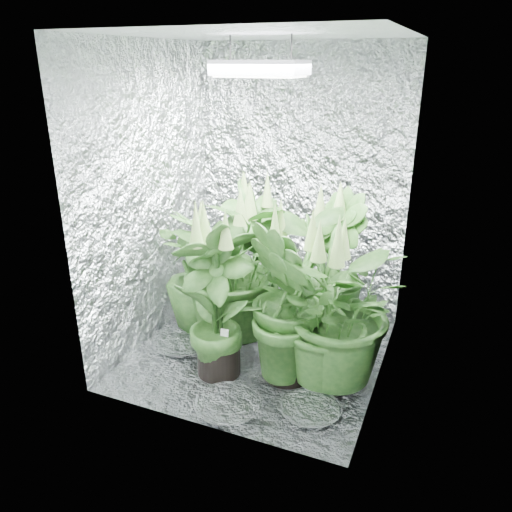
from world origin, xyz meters
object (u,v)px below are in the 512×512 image
at_px(plant_f, 217,299).
at_px(circulation_fan, 359,321).
at_px(grow_lamp, 260,68).
at_px(plant_b, 254,253).
at_px(plant_c, 328,272).
at_px(plant_e, 333,308).
at_px(plant_g, 289,303).
at_px(plant_a, 235,266).
at_px(plant_d, 200,274).

xyz_separation_m(plant_f, circulation_fan, (0.74, 0.72, -0.36)).
height_order(grow_lamp, plant_b, grow_lamp).
distance_m(plant_b, plant_f, 0.81).
distance_m(plant_b, circulation_fan, 0.91).
distance_m(plant_c, plant_e, 0.51).
height_order(plant_b, plant_g, same).
height_order(plant_a, circulation_fan, plant_a).
bearing_deg(plant_a, plant_f, -78.68).
height_order(plant_c, plant_f, plant_c).
bearing_deg(plant_f, plant_d, 129.01).
relative_size(plant_d, plant_f, 0.88).
distance_m(plant_g, circulation_fan, 0.76).
distance_m(plant_f, circulation_fan, 1.09).
xyz_separation_m(plant_a, plant_f, (0.09, -0.47, -0.02)).
xyz_separation_m(plant_g, circulation_fan, (0.32, 0.59, -0.35)).
relative_size(plant_b, plant_d, 1.14).
bearing_deg(circulation_fan, plant_e, -116.31).
distance_m(plant_d, circulation_fan, 1.17).
distance_m(plant_a, plant_c, 0.64).
bearing_deg(plant_d, plant_c, 12.64).
distance_m(plant_a, circulation_fan, 0.95).
bearing_deg(plant_c, circulation_fan, 18.01).
bearing_deg(plant_e, plant_c, 108.07).
distance_m(plant_d, plant_f, 0.58).
relative_size(grow_lamp, plant_f, 0.45).
distance_m(plant_e, plant_g, 0.26).
xyz_separation_m(plant_e, circulation_fan, (0.06, 0.56, -0.36)).
height_order(grow_lamp, plant_d, grow_lamp).
bearing_deg(plant_a, plant_g, -33.58).
xyz_separation_m(plant_c, plant_d, (-0.88, -0.20, -0.08)).
distance_m(plant_f, plant_g, 0.43).
height_order(plant_a, plant_d, plant_a).
bearing_deg(plant_d, plant_e, -15.48).
bearing_deg(circulation_fan, plant_g, -138.75).
xyz_separation_m(plant_c, circulation_fan, (0.22, 0.07, -0.37)).
xyz_separation_m(plant_b, circulation_fan, (0.83, -0.08, -0.36)).
xyz_separation_m(plant_a, plant_g, (0.51, -0.34, -0.03)).
height_order(plant_a, plant_b, plant_a).
relative_size(grow_lamp, plant_b, 0.45).
relative_size(plant_e, plant_g, 1.04).
bearing_deg(plant_f, plant_e, 13.55).
distance_m(plant_c, plant_g, 0.53).
height_order(plant_d, plant_f, plant_f).
bearing_deg(plant_g, plant_f, -162.23).
bearing_deg(grow_lamp, plant_a, 148.14).
bearing_deg(plant_b, circulation_fan, -5.67).
xyz_separation_m(grow_lamp, plant_g, (0.27, -0.19, -1.31)).
distance_m(plant_e, plant_f, 0.69).
relative_size(grow_lamp, plant_d, 0.51).
height_order(grow_lamp, plant_f, grow_lamp).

